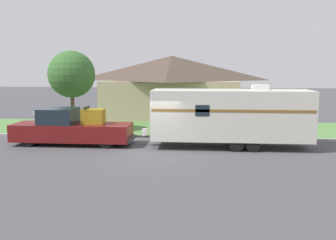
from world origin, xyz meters
The scene contains 8 objects.
ground_plane centered at (0.00, 0.00, 0.00)m, with size 120.00×120.00×0.00m, color #47474C.
curb_strip centered at (0.00, 3.75, 0.07)m, with size 80.00×0.30×0.14m.
lawn_strip centered at (0.00, 7.40, 0.01)m, with size 80.00×7.00×0.03m.
house_across_street centered at (-0.30, 14.46, 2.66)m, with size 11.78×8.58×5.13m.
pickup_truck centered at (-4.73, 1.63, 0.87)m, with size 6.45×1.95×2.06m.
travel_trailer centered at (3.78, 1.63, 1.71)m, with size 9.08×2.30×3.27m.
mailbox centered at (-7.98, 4.72, 1.08)m, with size 0.48×0.20×1.41m.
tree_in_yard centered at (-6.05, 5.72, 3.69)m, with size 3.01×3.01×5.21m.
Camera 1 is at (2.24, -17.75, 4.14)m, focal length 40.00 mm.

